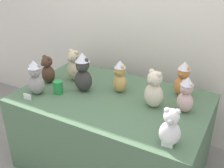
{
  "coord_description": "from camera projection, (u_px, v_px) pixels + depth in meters",
  "views": [
    {
      "loc": [
        0.94,
        -1.46,
        1.79
      ],
      "look_at": [
        0.0,
        0.25,
        0.82
      ],
      "focal_mm": 43.46,
      "sensor_mm": 36.0,
      "label": 1
    }
  ],
  "objects": [
    {
      "name": "wall_back",
      "position": [
        150.0,
        8.0,
        2.54
      ],
      "size": [
        7.0,
        0.08,
        2.6
      ],
      "primitive_type": "cube",
      "color": "silver",
      "rests_on": "ground_plane"
    },
    {
      "name": "display_table",
      "position": [
        112.0,
        132.0,
        2.39
      ],
      "size": [
        1.55,
        0.96,
        0.7
      ],
      "primitive_type": "cube",
      "color": "#4C6B4C",
      "rests_on": "ground_plane"
    },
    {
      "name": "teddy_bear_snow",
      "position": [
        170.0,
        128.0,
        1.64
      ],
      "size": [
        0.16,
        0.14,
        0.26
      ],
      "rotation": [
        0.0,
        0.0,
        0.23
      ],
      "color": "white",
      "rests_on": "display_table"
    },
    {
      "name": "teddy_bear_cream",
      "position": [
        154.0,
        90.0,
        2.04
      ],
      "size": [
        0.19,
        0.18,
        0.3
      ],
      "rotation": [
        0.0,
        0.0,
        -0.38
      ],
      "color": "beige",
      "rests_on": "display_table"
    },
    {
      "name": "teddy_bear_blush",
      "position": [
        186.0,
        95.0,
        1.98
      ],
      "size": [
        0.16,
        0.15,
        0.28
      ],
      "rotation": [
        0.0,
        0.0,
        -0.47
      ],
      "color": "beige",
      "rests_on": "display_table"
    },
    {
      "name": "teddy_bear_charcoal",
      "position": [
        83.0,
        73.0,
        2.26
      ],
      "size": [
        0.16,
        0.14,
        0.34
      ],
      "rotation": [
        0.0,
        0.0,
        0.0
      ],
      "color": "#383533",
      "rests_on": "display_table"
    },
    {
      "name": "teddy_bear_ash",
      "position": [
        35.0,
        78.0,
        2.22
      ],
      "size": [
        0.17,
        0.17,
        0.3
      ],
      "rotation": [
        0.0,
        0.0,
        0.5
      ],
      "color": "gray",
      "rests_on": "display_table"
    },
    {
      "name": "teddy_bear_ginger",
      "position": [
        183.0,
        79.0,
        2.19
      ],
      "size": [
        0.17,
        0.16,
        0.3
      ],
      "rotation": [
        0.0,
        0.0,
        -0.35
      ],
      "color": "#D17F3D",
      "rests_on": "display_table"
    },
    {
      "name": "teddy_bear_cocoa",
      "position": [
        48.0,
        70.0,
        2.43
      ],
      "size": [
        0.15,
        0.14,
        0.26
      ],
      "rotation": [
        0.0,
        0.0,
        -0.22
      ],
      "color": "#4C3323",
      "rests_on": "display_table"
    },
    {
      "name": "teddy_bear_sand",
      "position": [
        75.0,
        66.0,
        2.47
      ],
      "size": [
        0.17,
        0.15,
        0.3
      ],
      "rotation": [
        0.0,
        0.0,
        -0.19
      ],
      "color": "#CCB78E",
      "rests_on": "display_table"
    },
    {
      "name": "teddy_bear_honey",
      "position": [
        120.0,
        77.0,
        2.26
      ],
      "size": [
        0.17,
        0.16,
        0.28
      ],
      "rotation": [
        0.0,
        0.0,
        -0.55
      ],
      "color": "tan",
      "rests_on": "display_table"
    },
    {
      "name": "party_cup_green",
      "position": [
        58.0,
        87.0,
        2.27
      ],
      "size": [
        0.08,
        0.08,
        0.11
      ],
      "primitive_type": "cylinder",
      "color": "#238C3D",
      "rests_on": "display_table"
    },
    {
      "name": "name_card_front_left",
      "position": [
        27.0,
        97.0,
        2.18
      ],
      "size": [
        0.07,
        0.02,
        0.05
      ],
      "primitive_type": "cube",
      "rotation": [
        0.0,
        0.0,
        0.11
      ],
      "color": "white",
      "rests_on": "display_table"
    },
    {
      "name": "name_card_front_middle",
      "position": [
        167.0,
        144.0,
        1.65
      ],
      "size": [
        0.07,
        0.02,
        0.05
      ],
      "primitive_type": "cube",
      "rotation": [
        0.0,
        0.0,
        0.1
      ],
      "color": "white",
      "rests_on": "display_table"
    }
  ]
}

